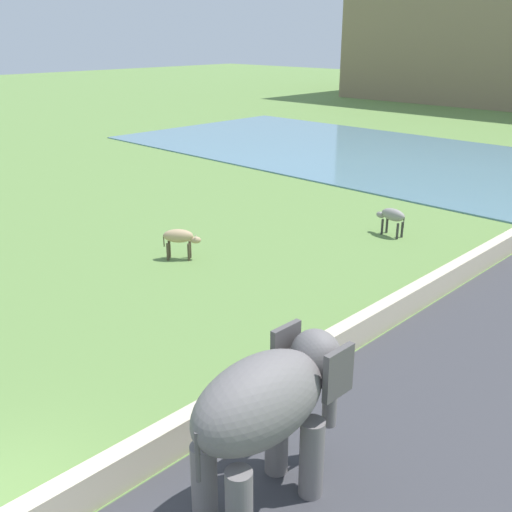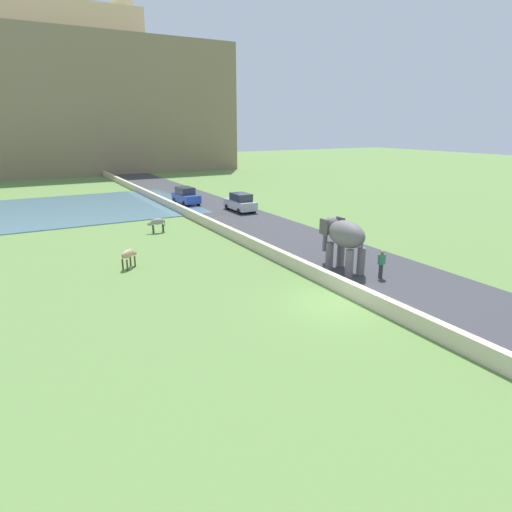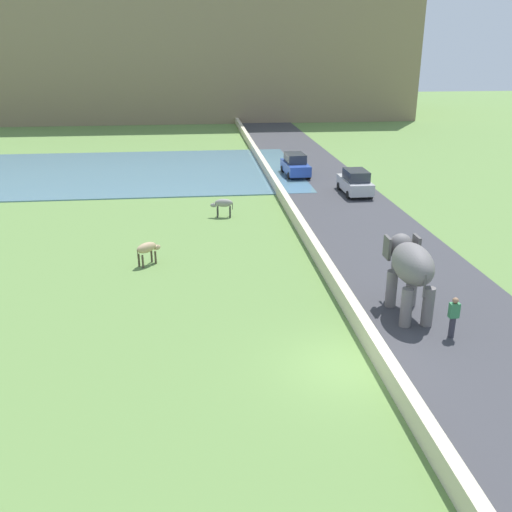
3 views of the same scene
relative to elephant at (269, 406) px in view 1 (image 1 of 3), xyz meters
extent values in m
cube|color=beige|center=(-2.23, 14.44, -1.65)|extent=(0.40, 110.00, 0.77)
cube|color=slate|center=(-17.43, 28.31, -2.00)|extent=(36.00, 18.00, 0.08)
ellipsoid|color=slate|center=(0.00, -0.22, 0.20)|extent=(1.43, 2.72, 1.50)
cylinder|color=slate|center=(-0.41, 0.66, -1.24)|extent=(0.44, 0.44, 1.60)
cylinder|color=slate|center=(0.43, 0.65, -1.24)|extent=(0.44, 0.44, 1.60)
cylinder|color=slate|center=(-0.43, -1.10, -1.24)|extent=(0.44, 0.44, 1.60)
ellipsoid|color=slate|center=(0.02, 1.19, 0.39)|extent=(1.01, 0.91, 1.10)
cube|color=#504C4C|center=(-0.59, 1.07, 0.43)|extent=(0.13, 0.70, 0.90)
cube|color=#504C4C|center=(0.61, 1.05, 0.43)|extent=(0.13, 0.70, 0.90)
cylinder|color=slate|center=(0.02, 1.67, -0.50)|extent=(0.28, 0.28, 1.50)
cone|color=silver|center=(-0.20, 1.60, -0.05)|extent=(0.13, 0.56, 0.17)
cone|color=silver|center=(0.24, 1.59, -0.05)|extent=(0.13, 0.56, 0.17)
cylinder|color=#504C4C|center=(-0.02, -1.55, -0.15)|extent=(0.08, 0.08, 0.90)
ellipsoid|color=tan|center=(-10.60, 6.52, -1.14)|extent=(1.11, 1.06, 0.50)
cylinder|color=#493D2C|center=(-10.42, 6.89, -1.71)|extent=(0.10, 0.10, 0.65)
cylinder|color=#493D2C|center=(-10.21, 6.66, -1.71)|extent=(0.10, 0.10, 0.65)
cylinder|color=#493D2C|center=(-10.99, 6.38, -1.71)|extent=(0.10, 0.10, 0.65)
cylinder|color=#493D2C|center=(-10.78, 6.15, -1.71)|extent=(0.10, 0.10, 0.65)
ellipsoid|color=tan|center=(-10.13, 6.94, -1.29)|extent=(0.46, 0.45, 0.26)
cone|color=beige|center=(-10.19, 7.01, -1.12)|extent=(0.04, 0.04, 0.12)
cone|color=beige|center=(-10.07, 6.88, -1.12)|extent=(0.04, 0.04, 0.12)
cylinder|color=#493D2C|center=(-11.00, 6.16, -1.34)|extent=(0.04, 0.04, 0.45)
ellipsoid|color=gray|center=(-6.43, 14.28, -1.14)|extent=(1.14, 0.55, 0.50)
cylinder|color=#373533|center=(-6.83, 14.17, -1.71)|extent=(0.10, 0.10, 0.65)
cylinder|color=#373533|center=(-6.80, 14.47, -1.71)|extent=(0.10, 0.10, 0.65)
cylinder|color=#373533|center=(-6.06, 14.09, -1.71)|extent=(0.10, 0.10, 0.65)
cylinder|color=#373533|center=(-6.03, 14.40, -1.71)|extent=(0.10, 0.10, 0.65)
ellipsoid|color=gray|center=(-7.06, 14.34, -1.29)|extent=(0.42, 0.28, 0.26)
cone|color=beige|center=(-7.07, 14.25, -1.12)|extent=(0.04, 0.04, 0.12)
cone|color=beige|center=(-7.05, 14.43, -1.12)|extent=(0.04, 0.04, 0.12)
cylinder|color=#373533|center=(-5.90, 14.23, -1.34)|extent=(0.04, 0.04, 0.45)
camera|label=1|loc=(5.64, -6.11, 5.81)|focal=41.58mm
camera|label=2|loc=(-15.99, -18.31, 6.06)|focal=30.47mm
camera|label=3|loc=(-8.17, -19.59, 8.10)|focal=39.78mm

